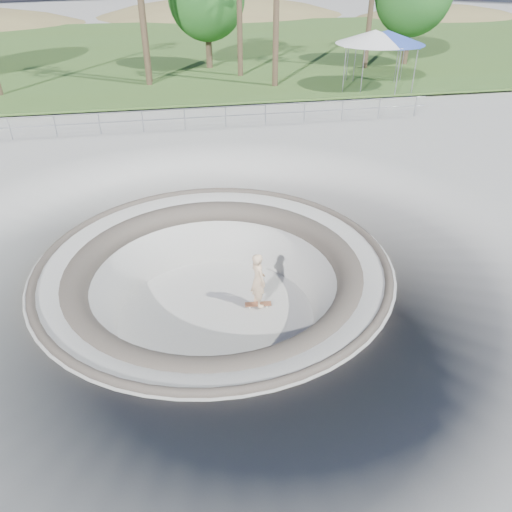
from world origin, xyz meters
name	(u,v)px	position (x,y,z in m)	size (l,w,h in m)	color
ground	(214,262)	(0.00, 0.00, 0.00)	(180.00, 180.00, 0.00)	#A6A5A0
skate_bowl	(216,312)	(0.00, 0.00, -1.83)	(14.00, 14.00, 4.10)	#A6A5A0
grass_strip	(168,50)	(0.00, 34.00, 0.22)	(180.00, 36.00, 0.12)	#3E5C25
distant_hills	(195,76)	(3.78, 57.17, -7.02)	(103.20, 45.00, 28.60)	brown
safety_railing	(185,119)	(0.00, 12.00, 0.69)	(25.00, 0.06, 1.03)	gray
skateboard	(258,304)	(1.35, 0.14, -1.83)	(0.85, 0.32, 0.09)	brown
skater	(258,280)	(1.35, 0.14, -0.89)	(0.67, 0.44, 1.85)	beige
canopy_white	(375,37)	(11.86, 18.00, 3.18)	(6.03, 6.03, 3.31)	gray
canopy_blue	(387,37)	(12.65, 18.00, 3.15)	(6.35, 6.35, 3.27)	gray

